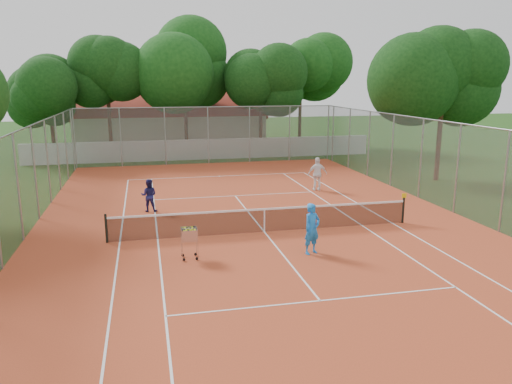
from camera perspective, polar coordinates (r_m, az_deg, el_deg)
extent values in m
plane|color=#18390F|center=(19.62, 0.96, -4.65)|extent=(120.00, 120.00, 0.00)
cube|color=#B54523|center=(19.62, 0.96, -4.62)|extent=(18.00, 34.00, 0.02)
cube|color=white|center=(19.61, 0.96, -4.58)|extent=(10.98, 23.78, 0.01)
cube|color=black|center=(19.47, 0.97, -3.22)|extent=(11.88, 0.10, 0.98)
cube|color=slate|center=(19.12, 0.98, 1.08)|extent=(18.00, 34.00, 4.00)
cube|color=silver|center=(37.80, -5.84, 4.88)|extent=(26.00, 0.30, 1.50)
cube|color=beige|center=(47.40, -9.78, 8.10)|extent=(16.40, 9.00, 4.40)
cube|color=black|center=(40.45, -6.50, 11.41)|extent=(29.00, 19.00, 10.00)
imported|color=blue|center=(17.10, 6.42, -4.19)|extent=(0.76, 0.64, 1.76)
imported|color=navy|center=(22.96, -12.14, -0.38)|extent=(0.82, 0.69, 1.49)
imported|color=white|center=(26.99, 7.05, 2.07)|extent=(1.08, 0.52, 1.79)
cube|color=#AFAEB5|center=(16.75, -7.63, -5.71)|extent=(0.64, 0.64, 1.14)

